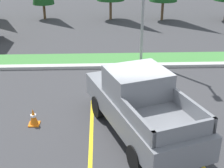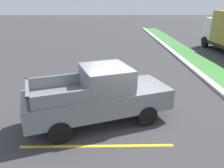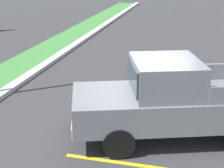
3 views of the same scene
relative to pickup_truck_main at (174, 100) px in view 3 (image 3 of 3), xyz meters
The scene contains 3 objects.
ground_plane 1.36m from the pickup_truck_main, 84.38° to the left, with size 120.00×120.00×0.00m, color #38383A.
parking_line_far 1.88m from the pickup_truck_main, ahead, with size 0.12×4.80×0.01m, color yellow.
pickup_truck_main is the anchor object (origin of this frame).
Camera 3 is at (-8.02, -1.24, 4.36)m, focal length 53.62 mm.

